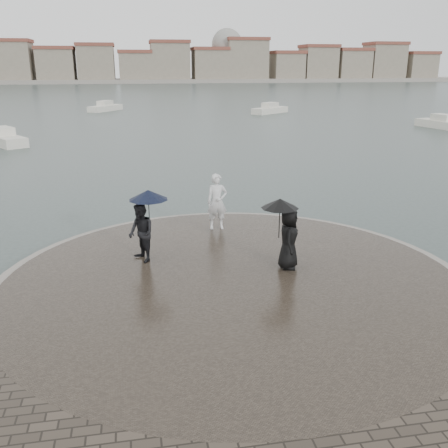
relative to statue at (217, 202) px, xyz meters
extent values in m
plane|color=#2B3835|center=(-0.30, -7.70, -1.30)|extent=(400.00, 400.00, 0.00)
cylinder|color=gray|center=(-0.30, -4.20, -1.14)|extent=(12.50, 12.50, 0.32)
cylinder|color=#2D261E|center=(-0.30, -4.20, -1.12)|extent=(11.90, 11.90, 0.36)
imported|color=silver|center=(0.00, 0.00, 0.00)|extent=(0.69, 0.46, 1.89)
imported|color=black|center=(-2.59, -2.50, -0.11)|extent=(0.92, 1.00, 1.67)
cylinder|color=black|center=(-2.34, -2.40, 0.41)|extent=(0.02, 0.02, 0.90)
cone|color=black|center=(-2.34, -2.40, 0.96)|extent=(1.10, 1.10, 0.28)
imported|color=black|center=(1.33, -3.74, -0.10)|extent=(0.77, 0.95, 1.68)
cylinder|color=black|center=(1.08, -3.64, 0.36)|extent=(0.02, 0.02, 0.90)
cone|color=black|center=(1.08, -3.64, 0.88)|extent=(1.02, 1.02, 0.26)
cube|color=gray|center=(-0.30, 155.30, -0.70)|extent=(260.00, 20.00, 1.20)
cube|color=gray|center=(-37.30, 152.30, 4.70)|extent=(12.00, 10.00, 12.00)
cube|color=brown|center=(-37.30, 152.30, 11.20)|extent=(12.60, 10.60, 1.00)
cube|color=gray|center=(-24.30, 152.30, 3.70)|extent=(11.00, 10.00, 10.00)
cube|color=brown|center=(-24.30, 152.30, 9.20)|extent=(11.60, 10.60, 1.00)
cube|color=gray|center=(-12.30, 152.30, 4.20)|extent=(11.00, 10.00, 11.00)
cube|color=brown|center=(-12.30, 152.30, 10.20)|extent=(11.60, 10.60, 1.00)
cube|color=gray|center=(-0.30, 152.30, 3.20)|extent=(10.00, 10.00, 9.00)
cube|color=brown|center=(-0.30, 152.30, 8.20)|extent=(10.60, 10.60, 1.00)
cube|color=gray|center=(10.70, 152.30, 4.70)|extent=(12.00, 10.00, 12.00)
cube|color=brown|center=(10.70, 152.30, 11.20)|extent=(12.60, 10.60, 1.00)
cube|color=gray|center=(23.70, 152.30, 3.70)|extent=(11.00, 10.00, 10.00)
cube|color=brown|center=(23.70, 152.30, 9.20)|extent=(11.60, 10.60, 1.00)
cube|color=gray|center=(35.70, 152.30, 5.20)|extent=(13.00, 10.00, 13.00)
cube|color=brown|center=(35.70, 152.30, 12.20)|extent=(13.60, 10.60, 1.00)
cube|color=gray|center=(49.70, 152.30, 3.20)|extent=(10.00, 10.00, 9.00)
cube|color=brown|center=(49.70, 152.30, 8.20)|extent=(10.60, 10.60, 1.00)
cube|color=gray|center=(60.70, 152.30, 4.20)|extent=(11.00, 10.00, 11.00)
cube|color=brown|center=(60.70, 152.30, 10.20)|extent=(11.60, 10.60, 1.00)
cube|color=gray|center=(72.70, 152.30, 3.70)|extent=(11.00, 10.00, 10.00)
cube|color=brown|center=(72.70, 152.30, 9.20)|extent=(11.60, 10.60, 1.00)
cube|color=gray|center=(84.70, 152.30, 4.70)|extent=(12.00, 10.00, 12.00)
cube|color=brown|center=(84.70, 152.30, 11.20)|extent=(12.60, 10.60, 1.00)
cube|color=gray|center=(97.70, 152.30, 3.20)|extent=(10.00, 10.00, 9.00)
cube|color=brown|center=(97.70, 152.30, 8.20)|extent=(10.60, 10.60, 1.00)
sphere|color=gray|center=(29.70, 154.30, 10.70)|extent=(10.00, 10.00, 10.00)
cube|color=silver|center=(25.88, 26.68, -1.05)|extent=(2.69, 5.71, 0.90)
cube|color=silver|center=(25.88, 26.68, -0.45)|extent=(1.58, 2.20, 0.90)
cube|color=silver|center=(-12.08, 23.62, -1.05)|extent=(4.27, 5.51, 0.90)
cube|color=silver|center=(-12.08, 23.62, -0.45)|extent=(2.08, 2.33, 0.90)
cube|color=silver|center=(14.09, 44.12, -1.05)|extent=(5.29, 4.69, 0.90)
cube|color=silver|center=(14.09, 44.12, -0.45)|extent=(2.31, 2.19, 0.90)
cube|color=silver|center=(-5.80, 51.03, -1.05)|extent=(4.33, 5.49, 0.90)
cube|color=silver|center=(-5.80, 51.03, -0.45)|extent=(2.09, 2.33, 0.90)
camera|label=1|loc=(-2.70, -15.93, 4.40)|focal=40.00mm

